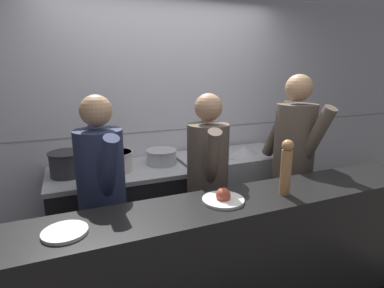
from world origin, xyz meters
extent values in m
cube|color=silver|center=(0.00, 1.38, 1.30)|extent=(8.00, 0.06, 2.60)
cube|color=gray|center=(0.00, 1.35, 1.15)|extent=(8.00, 0.00, 0.01)
cube|color=#232326|center=(-0.61, 0.98, 0.43)|extent=(1.20, 0.70, 0.85)
cube|color=#B7BABF|center=(-0.61, 0.98, 0.87)|extent=(1.22, 0.71, 0.04)
cube|color=#B7BABF|center=(-0.61, 0.65, 0.49)|extent=(1.08, 0.03, 0.10)
cube|color=#B7BABF|center=(0.61, 0.98, 0.46)|extent=(1.19, 0.65, 0.91)
cube|color=black|center=(0.61, 0.68, 0.05)|extent=(1.17, 0.04, 0.10)
cube|color=black|center=(0.00, -0.16, 0.49)|extent=(3.11, 0.45, 0.97)
cylinder|color=#2D2D33|center=(-1.02, 1.00, 1.00)|extent=(0.29, 0.29, 0.21)
cylinder|color=#2D2D33|center=(-1.02, 1.00, 1.10)|extent=(0.31, 0.31, 0.01)
cylinder|color=beige|center=(-0.63, 0.97, 0.98)|extent=(0.30, 0.30, 0.18)
cylinder|color=beige|center=(-0.63, 0.97, 1.06)|extent=(0.32, 0.32, 0.01)
cylinder|color=#B7BABF|center=(-0.18, 1.01, 0.96)|extent=(0.29, 0.29, 0.14)
cylinder|color=#B7BABF|center=(-0.18, 1.01, 1.03)|extent=(0.31, 0.31, 0.01)
cone|color=#B7BABF|center=(0.74, 0.95, 0.95)|extent=(0.28, 0.28, 0.07)
cube|color=#B7BABF|center=(0.41, 0.85, 0.92)|extent=(0.22, 0.12, 0.01)
cube|color=black|center=(0.26, 0.91, 0.92)|extent=(0.11, 0.06, 0.02)
cylinder|color=white|center=(-1.06, -0.18, 0.98)|extent=(0.23, 0.23, 0.02)
cylinder|color=white|center=(-0.13, -0.15, 0.98)|extent=(0.27, 0.27, 0.02)
sphere|color=#B24733|center=(-0.13, -0.15, 1.01)|extent=(0.09, 0.09, 0.09)
cylinder|color=#AD7A47|center=(0.30, -0.21, 1.12)|extent=(0.07, 0.07, 0.30)
sphere|color=#AD7A47|center=(0.30, -0.21, 1.31)|extent=(0.08, 0.08, 0.08)
cube|color=black|center=(-0.81, 0.38, 0.38)|extent=(0.31, 0.22, 0.76)
cylinder|color=#262D4C|center=(-0.81, 0.38, 1.07)|extent=(0.38, 0.38, 0.63)
sphere|color=tan|center=(-0.81, 0.38, 1.52)|extent=(0.21, 0.21, 0.21)
cylinder|color=#262D4C|center=(-0.84, 0.57, 1.15)|extent=(0.15, 0.33, 0.53)
cylinder|color=#262D4C|center=(-0.78, 0.19, 1.15)|extent=(0.15, 0.33, 0.53)
cube|color=black|center=(0.00, 0.35, 0.38)|extent=(0.32, 0.26, 0.75)
cylinder|color=brown|center=(0.00, 0.35, 1.07)|extent=(0.41, 0.41, 0.62)
sphere|color=tan|center=(0.00, 0.35, 1.51)|extent=(0.21, 0.21, 0.21)
cylinder|color=brown|center=(0.06, 0.53, 1.14)|extent=(0.19, 0.33, 0.52)
cylinder|color=brown|center=(-0.06, 0.16, 1.14)|extent=(0.19, 0.33, 0.52)
cube|color=black|center=(0.86, 0.35, 0.41)|extent=(0.32, 0.23, 0.82)
cylinder|color=brown|center=(0.86, 0.35, 1.16)|extent=(0.39, 0.39, 0.68)
sphere|color=tan|center=(0.86, 0.35, 1.63)|extent=(0.23, 0.23, 0.23)
cylinder|color=brown|center=(0.84, 0.56, 1.24)|extent=(0.15, 0.35, 0.57)
cylinder|color=brown|center=(0.89, 0.14, 1.24)|extent=(0.15, 0.35, 0.57)
camera|label=1|loc=(-0.99, -1.69, 1.77)|focal=28.00mm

